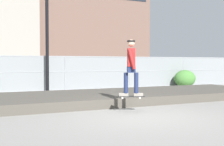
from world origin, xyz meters
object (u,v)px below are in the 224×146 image
skater (131,64)px  parked_car_far (144,72)px  parked_car_mid (50,74)px  shrub_right (185,79)px  street_lamp (47,5)px  skateboard (131,96)px

skater → parked_car_far: 11.25m
skater → parked_car_mid: skater is taller
parked_car_far → shrub_right: parked_car_far is taller
skater → street_lamp: (-1.16, 6.67, 2.88)m
parked_car_far → shrub_right: bearing=-67.1°
street_lamp → skater: bearing=-80.2°
street_lamp → skateboard: bearing=-80.2°
skater → street_lamp: 7.35m
skater → shrub_right: bearing=42.4°
street_lamp → shrub_right: 9.19m
skateboard → skater: 0.96m
parked_car_mid → skateboard: bearing=-87.7°
skateboard → street_lamp: (-1.16, 6.67, 3.84)m
skateboard → street_lamp: street_lamp is taller
skateboard → parked_car_far: size_ratio=0.18×
street_lamp → shrub_right: (8.38, -0.06, -3.79)m
parked_car_mid → shrub_right: bearing=-22.3°
street_lamp → parked_car_far: size_ratio=1.53×
skater → parked_car_mid: size_ratio=0.37×
parked_car_far → skater: bearing=-122.3°
skater → parked_car_mid: bearing=92.3°
parked_car_mid → shrub_right: size_ratio=3.33×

